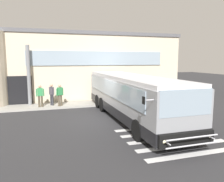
{
  "coord_description": "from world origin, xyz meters",
  "views": [
    {
      "loc": [
        -3.62,
        -12.92,
        3.66
      ],
      "look_at": [
        0.92,
        1.77,
        1.5
      ],
      "focal_mm": 35.58,
      "sensor_mm": 36.0,
      "label": 1
    }
  ],
  "objects_px": {
    "safety_bollard_yellow": "(126,100)",
    "passenger_at_curb_edge": "(60,94)",
    "bus_main_foreground": "(131,98)",
    "passenger_by_doorway": "(52,93)",
    "entry_support_column": "(29,75)",
    "passenger_near_column": "(40,94)"
  },
  "relations": [
    {
      "from": "safety_bollard_yellow",
      "to": "passenger_at_curb_edge",
      "type": "bearing_deg",
      "value": 172.81
    },
    {
      "from": "bus_main_foreground",
      "to": "passenger_by_doorway",
      "type": "xyz_separation_m",
      "value": [
        -4.61,
        4.97,
        -0.26
      ]
    },
    {
      "from": "safety_bollard_yellow",
      "to": "bus_main_foreground",
      "type": "bearing_deg",
      "value": -106.69
    },
    {
      "from": "passenger_by_doorway",
      "to": "entry_support_column",
      "type": "bearing_deg",
      "value": 157.5
    },
    {
      "from": "passenger_by_doorway",
      "to": "bus_main_foreground",
      "type": "bearing_deg",
      "value": -47.15
    },
    {
      "from": "entry_support_column",
      "to": "bus_main_foreground",
      "type": "xyz_separation_m",
      "value": [
        6.25,
        -5.65,
        -1.14
      ]
    },
    {
      "from": "entry_support_column",
      "to": "passenger_at_curb_edge",
      "type": "xyz_separation_m",
      "value": [
        2.23,
        -1.15,
        -1.39
      ]
    },
    {
      "from": "passenger_near_column",
      "to": "safety_bollard_yellow",
      "type": "relative_size",
      "value": 1.86
    },
    {
      "from": "passenger_near_column",
      "to": "passenger_at_curb_edge",
      "type": "xyz_separation_m",
      "value": [
        1.43,
        -0.09,
        -0.03
      ]
    },
    {
      "from": "passenger_by_doorway",
      "to": "safety_bollard_yellow",
      "type": "xyz_separation_m",
      "value": [
        5.77,
        -1.12,
        -0.63
      ]
    },
    {
      "from": "safety_bollard_yellow",
      "to": "passenger_near_column",
      "type": "bearing_deg",
      "value": 173.58
    },
    {
      "from": "passenger_by_doorway",
      "to": "passenger_at_curb_edge",
      "type": "bearing_deg",
      "value": -38.35
    },
    {
      "from": "bus_main_foreground",
      "to": "safety_bollard_yellow",
      "type": "relative_size",
      "value": 12.98
    },
    {
      "from": "entry_support_column",
      "to": "passenger_near_column",
      "type": "relative_size",
      "value": 2.77
    },
    {
      "from": "passenger_by_doorway",
      "to": "safety_bollard_yellow",
      "type": "height_order",
      "value": "passenger_by_doorway"
    },
    {
      "from": "entry_support_column",
      "to": "safety_bollard_yellow",
      "type": "height_order",
      "value": "entry_support_column"
    },
    {
      "from": "passenger_by_doorway",
      "to": "passenger_at_curb_edge",
      "type": "xyz_separation_m",
      "value": [
        0.59,
        -0.47,
        0.0
      ]
    },
    {
      "from": "passenger_near_column",
      "to": "passenger_at_curb_edge",
      "type": "distance_m",
      "value": 1.44
    },
    {
      "from": "passenger_near_column",
      "to": "passenger_by_doorway",
      "type": "bearing_deg",
      "value": 24.04
    },
    {
      "from": "entry_support_column",
      "to": "bus_main_foreground",
      "type": "bearing_deg",
      "value": -42.11
    },
    {
      "from": "entry_support_column",
      "to": "passenger_at_curb_edge",
      "type": "distance_m",
      "value": 2.87
    },
    {
      "from": "entry_support_column",
      "to": "passenger_at_curb_edge",
      "type": "height_order",
      "value": "entry_support_column"
    }
  ]
}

